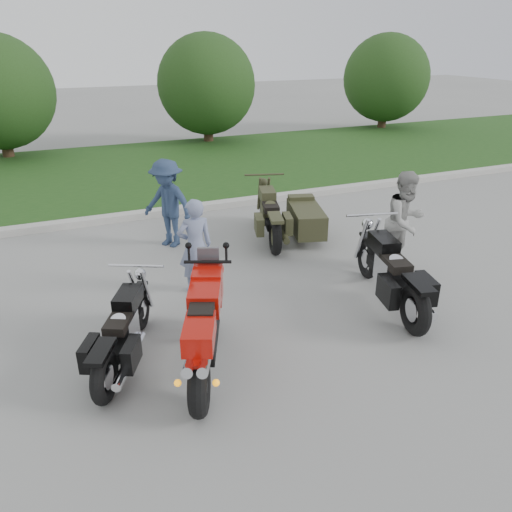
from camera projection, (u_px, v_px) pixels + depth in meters
name	position (u px, v px, depth m)	size (l,w,h in m)	color
ground	(239.00, 360.00, 6.41)	(80.00, 80.00, 0.00)	gray
curb	(144.00, 214.00, 11.44)	(60.00, 0.30, 0.15)	#B6B3AB
grass_strip	(116.00, 173.00, 14.93)	(60.00, 8.00, 0.14)	#2F571D
tree_mid_right	(207.00, 85.00, 18.33)	(3.60, 3.60, 4.00)	#3F2B1C
tree_far_right	(386.00, 78.00, 21.19)	(3.60, 3.60, 4.00)	#3F2B1C
sportbike_red	(204.00, 327.00, 5.95)	(1.05, 2.16, 1.08)	black
cruiser_left	(122.00, 335.00, 6.16)	(1.07, 2.00, 0.83)	black
cruiser_right	(393.00, 276.00, 7.52)	(0.76, 2.49, 0.97)	black
cruiser_sidecar	(291.00, 218.00, 10.08)	(1.60, 2.38, 0.94)	black
person_stripe	(195.00, 246.00, 7.87)	(0.57, 0.37, 1.55)	#7A84A6
person_grey	(405.00, 222.00, 8.59)	(0.86, 0.67, 1.77)	#979692
person_denim	(168.00, 204.00, 9.60)	(1.11, 0.64, 1.72)	navy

